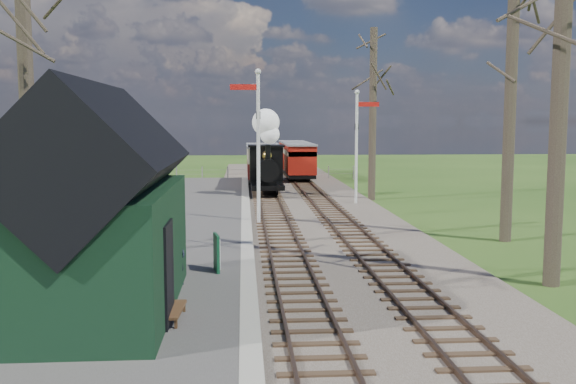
% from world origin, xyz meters
% --- Properties ---
extents(distant_hills, '(114.40, 48.00, 22.02)m').
position_xyz_m(distant_hills, '(1.40, 64.38, -16.21)').
color(distant_hills, '#385B23').
rests_on(distant_hills, ground).
extents(ballast_bed, '(8.00, 60.00, 0.10)m').
position_xyz_m(ballast_bed, '(1.30, 22.00, 0.05)').
color(ballast_bed, brown).
rests_on(ballast_bed, ground).
extents(track_near, '(1.60, 60.00, 0.15)m').
position_xyz_m(track_near, '(0.00, 22.00, 0.10)').
color(track_near, brown).
rests_on(track_near, ground).
extents(track_far, '(1.60, 60.00, 0.15)m').
position_xyz_m(track_far, '(2.60, 22.00, 0.10)').
color(track_far, brown).
rests_on(track_far, ground).
extents(platform, '(5.00, 44.00, 0.20)m').
position_xyz_m(platform, '(-3.50, 14.00, 0.10)').
color(platform, '#474442').
rests_on(platform, ground).
extents(coping_strip, '(0.40, 44.00, 0.21)m').
position_xyz_m(coping_strip, '(-1.20, 14.00, 0.10)').
color(coping_strip, '#B2AD9E').
rests_on(coping_strip, ground).
extents(station_shed, '(3.25, 6.30, 4.78)m').
position_xyz_m(station_shed, '(-4.30, 4.00, 2.27)').
color(station_shed, black).
rests_on(station_shed, platform).
extents(semaphore_near, '(1.22, 0.24, 6.22)m').
position_xyz_m(semaphore_near, '(-0.77, 16.00, 3.62)').
color(semaphore_near, silver).
rests_on(semaphore_near, ground).
extents(semaphore_far, '(1.22, 0.24, 5.72)m').
position_xyz_m(semaphore_far, '(4.37, 22.00, 3.35)').
color(semaphore_far, silver).
rests_on(semaphore_far, ground).
extents(bare_trees, '(15.51, 22.39, 12.00)m').
position_xyz_m(bare_trees, '(1.33, 10.10, 5.21)').
color(bare_trees, '#382D23').
rests_on(bare_trees, ground).
extents(fence_line, '(12.60, 0.08, 1.00)m').
position_xyz_m(fence_line, '(0.30, 36.00, 0.55)').
color(fence_line, slate).
rests_on(fence_line, ground).
extents(locomotive, '(1.85, 4.32, 4.63)m').
position_xyz_m(locomotive, '(-0.01, 25.90, 2.13)').
color(locomotive, black).
rests_on(locomotive, ground).
extents(coach, '(2.16, 7.41, 2.28)m').
position_xyz_m(coach, '(0.00, 31.96, 1.56)').
color(coach, black).
rests_on(coach, ground).
extents(red_carriage_a, '(2.00, 4.96, 2.11)m').
position_xyz_m(red_carriage_a, '(2.60, 34.78, 1.46)').
color(red_carriage_a, black).
rests_on(red_carriage_a, ground).
extents(red_carriage_b, '(2.00, 4.96, 2.11)m').
position_xyz_m(red_carriage_b, '(2.60, 40.28, 1.46)').
color(red_carriage_b, black).
rests_on(red_carriage_b, ground).
extents(sign_board, '(0.21, 0.68, 1.00)m').
position_xyz_m(sign_board, '(-2.02, 7.35, 0.70)').
color(sign_board, '#0F4628').
rests_on(sign_board, platform).
extents(bench, '(0.43, 1.29, 0.72)m').
position_xyz_m(bench, '(-2.82, 3.19, 0.54)').
color(bench, '#4D311B').
rests_on(bench, platform).
extents(person, '(0.47, 0.56, 1.30)m').
position_xyz_m(person, '(-2.90, 5.92, 0.85)').
color(person, black).
rests_on(person, platform).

